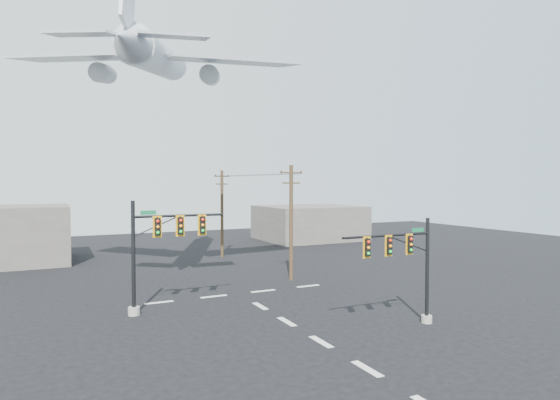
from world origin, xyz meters
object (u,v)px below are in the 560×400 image
utility_pole_a (291,220)px  airliner (157,58)px  utility_pole_b (222,212)px  signal_mast_far (157,250)px  signal_mast_near (408,266)px

utility_pole_a → airliner: bearing=164.2°
utility_pole_a → utility_pole_b: 14.83m
airliner → utility_pole_a: bearing=-92.1°
signal_mast_far → utility_pole_a: bearing=22.8°
signal_mast_near → airliner: bearing=118.6°
utility_pole_a → airliner: (-10.35, 4.49, 13.67)m
utility_pole_a → signal_mast_near: bearing=-82.0°
utility_pole_b → signal_mast_near: bearing=-103.5°
signal_mast_near → signal_mast_far: bearing=143.1°
utility_pole_b → utility_pole_a: bearing=-101.5°
utility_pole_b → signal_mast_far: bearing=-135.3°
signal_mast_near → airliner: size_ratio=0.25×
utility_pole_b → airliner: 19.45m
signal_mast_near → signal_mast_far: size_ratio=0.87×
signal_mast_far → airliner: (2.08, 9.72, 14.78)m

